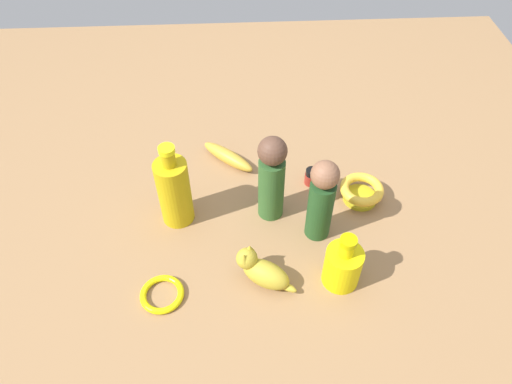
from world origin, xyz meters
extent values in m
plane|color=#936D47|center=(0.00, 0.00, 0.00)|extent=(2.00, 2.00, 0.00)
torus|color=yellow|center=(-0.22, -0.22, 0.01)|extent=(0.10, 0.10, 0.01)
cylinder|color=gold|center=(0.27, 0.04, 0.01)|extent=(0.09, 0.09, 0.01)
torus|color=yellow|center=(0.27, 0.04, 0.04)|extent=(0.11, 0.11, 0.02)
ellipsoid|color=gold|center=(0.01, -0.20, 0.03)|extent=(0.13, 0.11, 0.06)
sphere|color=gold|center=(-0.03, -0.17, 0.06)|extent=(0.05, 0.05, 0.05)
cone|color=gold|center=(-0.04, -0.18, 0.08)|extent=(0.02, 0.02, 0.02)
cone|color=gold|center=(-0.02, -0.16, 0.08)|extent=(0.02, 0.02, 0.02)
ellipsoid|color=gold|center=(0.05, -0.22, 0.02)|extent=(0.05, 0.04, 0.02)
cylinder|color=maroon|center=(0.15, 0.11, 0.02)|extent=(0.04, 0.04, 0.03)
cylinder|color=gold|center=(0.15, 0.11, 0.03)|extent=(0.03, 0.03, 0.00)
cylinder|color=black|center=(0.15, 0.11, 0.04)|extent=(0.03, 0.03, 0.01)
ellipsoid|color=gold|center=(-0.07, 0.20, 0.02)|extent=(0.16, 0.15, 0.04)
cylinder|color=gold|center=(-0.20, 0.01, 0.09)|extent=(0.08, 0.08, 0.18)
cylinder|color=gold|center=(-0.20, 0.01, 0.20)|extent=(0.03, 0.03, 0.04)
cylinder|color=yellow|center=(-0.20, 0.01, 0.23)|extent=(0.04, 0.04, 0.01)
cylinder|color=#204820|center=(0.15, -0.06, 0.08)|extent=(0.08, 0.08, 0.17)
sphere|color=brown|center=(0.15, -0.06, 0.20)|extent=(0.06, 0.06, 0.06)
cylinder|color=yellow|center=(0.18, -0.20, 0.05)|extent=(0.08, 0.08, 0.10)
cylinder|color=yellow|center=(0.18, -0.20, 0.12)|extent=(0.03, 0.03, 0.04)
cylinder|color=#BDB704|center=(0.18, -0.20, 0.14)|extent=(0.04, 0.04, 0.01)
cylinder|color=#2F5A28|center=(0.04, 0.01, 0.09)|extent=(0.09, 0.09, 0.18)
sphere|color=brown|center=(0.04, 0.01, 0.21)|extent=(0.07, 0.07, 0.07)
camera|label=1|loc=(-0.04, -0.77, 0.92)|focal=33.04mm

